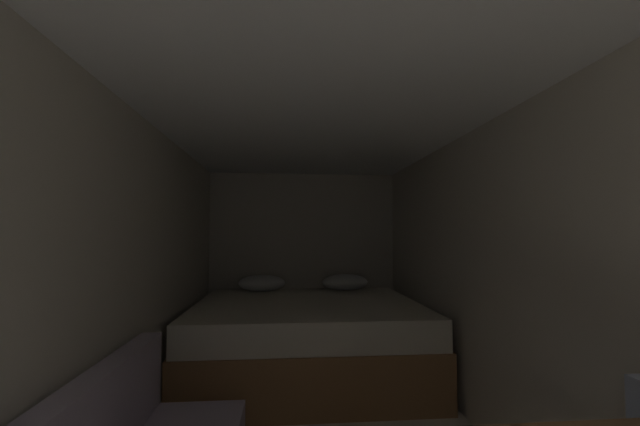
% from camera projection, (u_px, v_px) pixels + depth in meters
% --- Properties ---
extents(wall_back, '(2.34, 0.05, 2.10)m').
position_uv_depth(wall_back, '(303.00, 259.00, 4.75)').
color(wall_back, beige).
rests_on(wall_back, ground).
extents(wall_left, '(0.05, 5.05, 2.10)m').
position_uv_depth(wall_left, '(113.00, 290.00, 2.11)').
color(wall_left, beige).
rests_on(wall_left, ground).
extents(wall_right, '(0.05, 5.05, 2.10)m').
position_uv_depth(wall_right, '(513.00, 285.00, 2.32)').
color(wall_right, beige).
rests_on(wall_right, ground).
extents(ceiling_slab, '(2.34, 5.05, 0.05)m').
position_uv_depth(ceiling_slab, '(322.00, 103.00, 2.28)').
color(ceiling_slab, white).
rests_on(ceiling_slab, wall_left).
extents(bed, '(2.12, 1.86, 0.89)m').
position_uv_depth(bed, '(307.00, 338.00, 3.73)').
color(bed, olive).
rests_on(bed, ground).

